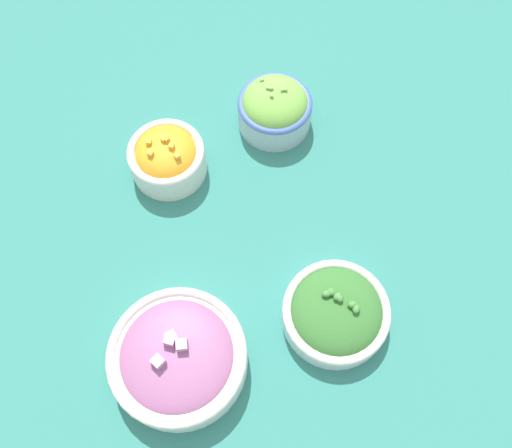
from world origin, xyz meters
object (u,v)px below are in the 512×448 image
(bowl_red_onion, at_px, (178,357))
(bowl_squash, at_px, (167,157))
(bowl_broccoli, at_px, (336,312))
(bowl_lettuce, at_px, (275,108))

(bowl_red_onion, xyz_separation_m, bowl_squash, (0.30, -0.03, 0.00))
(bowl_squash, bearing_deg, bowl_broccoli, -145.92)
(bowl_lettuce, relative_size, bowl_squash, 1.00)
(bowl_broccoli, xyz_separation_m, bowl_lettuce, (0.33, 0.01, 0.01))
(bowl_broccoli, relative_size, bowl_lettuce, 1.25)
(bowl_lettuce, bearing_deg, bowl_red_onion, 149.89)
(bowl_red_onion, bearing_deg, bowl_lettuce, -30.11)
(bowl_lettuce, height_order, bowl_squash, bowl_lettuce)
(bowl_broccoli, bearing_deg, bowl_squash, 34.08)
(bowl_broccoli, height_order, bowl_red_onion, bowl_red_onion)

